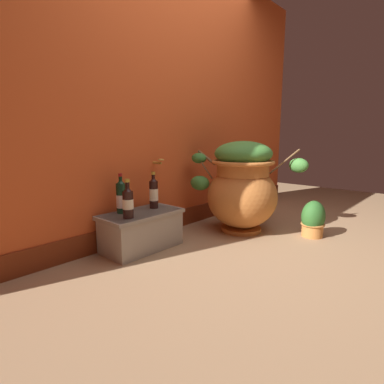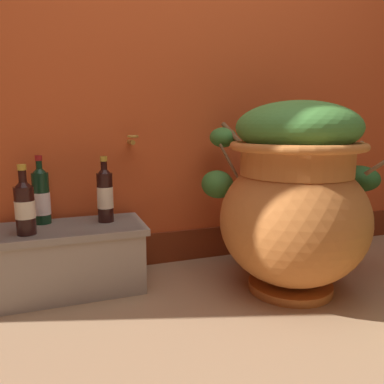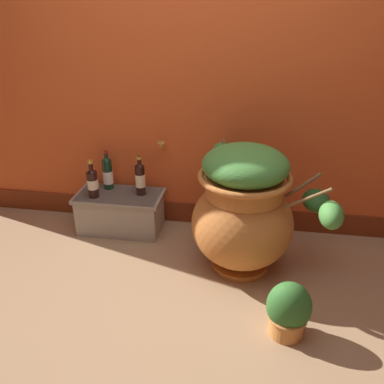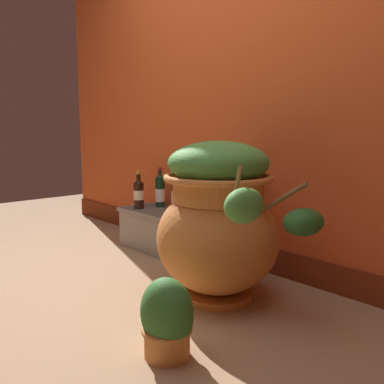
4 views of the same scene
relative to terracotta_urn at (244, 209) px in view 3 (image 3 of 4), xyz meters
name	(u,v)px [view 3 (image 3 of 4)]	position (x,y,z in m)	size (l,w,h in m)	color
ground_plane	(169,316)	(-0.38, -0.56, -0.44)	(7.00, 7.00, 0.00)	#9E7A56
back_wall	(200,57)	(-0.38, 0.63, 0.85)	(4.40, 0.33, 2.60)	#D15123
terracotta_urn	(244,209)	(0.00, 0.00, 0.00)	(0.88, 0.91, 0.86)	#C17033
stone_ledge	(121,210)	(-0.96, 0.34, -0.27)	(0.66, 0.35, 0.31)	#9E9384
wine_bottle_left	(140,178)	(-0.80, 0.37, 0.00)	(0.07, 0.07, 0.31)	black
wine_bottle_middle	(108,173)	(-1.08, 0.43, 0.00)	(0.08, 0.08, 0.32)	black
wine_bottle_right	(92,182)	(-1.14, 0.27, -0.01)	(0.08, 0.08, 0.30)	black
potted_shrub	(288,311)	(0.28, -0.59, -0.28)	(0.24, 0.21, 0.33)	#CC7F3D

